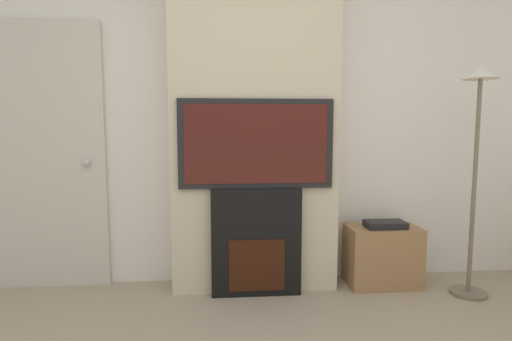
% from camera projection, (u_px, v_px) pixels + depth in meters
% --- Properties ---
extents(wall_back, '(6.00, 0.06, 2.70)m').
position_uv_depth(wall_back, '(253.00, 111.00, 3.14)').
color(wall_back, silver).
rests_on(wall_back, ground_plane).
extents(chimney_breast, '(1.22, 0.30, 2.70)m').
position_uv_depth(chimney_breast, '(254.00, 110.00, 2.96)').
color(chimney_breast, beige).
rests_on(chimney_breast, ground_plane).
extents(fireplace, '(0.65, 0.15, 0.79)m').
position_uv_depth(fireplace, '(256.00, 242.00, 2.91)').
color(fireplace, black).
rests_on(fireplace, ground_plane).
extents(television, '(1.10, 0.07, 0.64)m').
position_uv_depth(television, '(256.00, 144.00, 2.84)').
color(television, black).
rests_on(television, fireplace).
extents(floor_lamp, '(0.26, 0.26, 1.66)m').
position_uv_depth(floor_lamp, '(477.00, 131.00, 2.81)').
color(floor_lamp, '#726651').
rests_on(floor_lamp, ground_plane).
extents(media_stand, '(0.54, 0.31, 0.51)m').
position_uv_depth(media_stand, '(382.00, 255.00, 3.09)').
color(media_stand, '#997047').
rests_on(media_stand, ground_plane).
extents(entry_door, '(0.87, 0.09, 2.00)m').
position_uv_depth(entry_door, '(46.00, 157.00, 3.00)').
color(entry_door, beige).
rests_on(entry_door, ground_plane).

